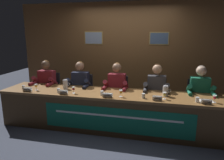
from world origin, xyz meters
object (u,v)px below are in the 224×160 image
object	(u,v)px
juice_glass_far_left	(36,86)
water_cup_far_right	(197,100)
juice_glass_left	(73,89)
document_stack_far_right	(206,101)
water_cup_far_left	(24,88)
water_pitcher_right_side	(166,91)
panelist_right	(156,90)
juice_glass_far_right	(215,97)
chair_center	(118,97)
panelist_center	(116,88)
chair_right	(156,100)
panelist_far_right	(200,93)
panelist_far_left	(45,83)
nameplate_left	(63,92)
conference_table	(111,105)
juice_glass_center	(121,92)
nameplate_center	(107,95)
chair_far_right	(197,103)
water_cup_left	(59,91)
water_cup_center	(102,93)
nameplate_right	(157,98)
nameplate_far_left	(27,89)
water_cup_right	(143,96)
chair_far_left	(51,92)
panelist_left	(79,85)
nameplate_far_right	(206,102)
water_pitcher_left_side	(65,84)
chair_left	(83,95)
juice_glass_right	(164,94)

from	to	relation	value
juice_glass_far_left	water_cup_far_right	world-z (taller)	juice_glass_far_left
juice_glass_left	document_stack_far_right	bearing A→B (deg)	1.14
water_cup_far_left	water_pitcher_right_side	xyz separation A→B (m)	(2.80, 0.21, 0.06)
panelist_right	water_cup_far_right	size ratio (longest dim) A/B	14.65
juice_glass_far_right	chair_center	bearing A→B (deg)	156.86
panelist_center	water_cup_far_right	size ratio (longest dim) A/B	14.65
chair_right	panelist_far_right	bearing A→B (deg)	-13.60
panelist_far_left	water_cup_far_right	world-z (taller)	panelist_far_left
nameplate_left	conference_table	bearing A→B (deg)	12.54
juice_glass_center	document_stack_far_right	bearing A→B (deg)	2.28
nameplate_center	chair_far_right	size ratio (longest dim) A/B	0.21
panelist_far_left	panelist_far_right	size ratio (longest dim) A/B	1.00
water_cup_left	water_cup_center	bearing A→B (deg)	1.27
conference_table	juice_glass_left	distance (m)	0.78
water_cup_center	nameplate_center	bearing A→B (deg)	-37.54
panelist_far_left	nameplate_right	bearing A→B (deg)	-15.00
juice_glass_far_left	water_pitcher_right_side	world-z (taller)	water_pitcher_right_side
juice_glass_far_right	water_cup_far_right	world-z (taller)	juice_glass_far_right
water_cup_far_left	juice_glass_left	size ratio (longest dim) A/B	0.69
nameplate_far_left	nameplate_left	size ratio (longest dim) A/B	1.16
juice_glass_left	panelist_right	distance (m)	1.65
panelist_right	juice_glass_far_right	bearing A→B (deg)	-30.43
water_cup_center	nameplate_right	xyz separation A→B (m)	(1.00, -0.07, 0.00)
conference_table	water_cup_far_right	bearing A→B (deg)	-3.81
conference_table	water_cup_right	distance (m)	0.67
nameplate_left	document_stack_far_right	size ratio (longest dim) A/B	0.76
chair_far_right	document_stack_far_right	distance (m)	0.80
chair_far_left	nameplate_right	xyz separation A→B (m)	(2.52, -0.87, 0.32)
panelist_right	juice_glass_center	bearing A→B (deg)	-135.45
panelist_right	chair_center	bearing A→B (deg)	166.40
water_cup_far_left	panelist_left	xyz separation A→B (m)	(0.97, 0.58, -0.04)
juice_glass_far_left	nameplate_far_right	world-z (taller)	juice_glass_far_left
chair_far_left	juice_glass_center	world-z (taller)	chair_far_left
panelist_left	water_cup_far_right	xyz separation A→B (m)	(2.34, -0.61, 0.04)
chair_right	water_pitcher_right_side	distance (m)	0.70
water_cup_left	water_pitcher_left_side	world-z (taller)	water_pitcher_left_side
panelist_center	nameplate_right	xyz separation A→B (m)	(0.86, -0.67, 0.04)
nameplate_right	chair_far_right	bearing A→B (deg)	47.74
chair_far_right	panelist_left	bearing A→B (deg)	-175.39
chair_far_left	juice_glass_center	size ratio (longest dim) A/B	7.40
panelist_left	panelist_far_right	world-z (taller)	same
juice_glass_far_left	chair_center	xyz separation A→B (m)	(1.53, 0.76, -0.36)
panelist_far_left	chair_far_right	xyz separation A→B (m)	(3.31, 0.20, -0.28)
chair_left	water_pitcher_left_side	size ratio (longest dim) A/B	4.37
panelist_far_left	water_cup_right	world-z (taller)	panelist_far_left
water_cup_left	panelist_center	distance (m)	1.18
juice_glass_right	water_pitcher_left_side	xyz separation A→B (m)	(-1.98, 0.24, 0.01)
chair_left	chair_far_right	size ratio (longest dim) A/B	1.00
water_cup_far_left	conference_table	bearing A→B (deg)	2.25
conference_table	panelist_far_right	distance (m)	1.74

